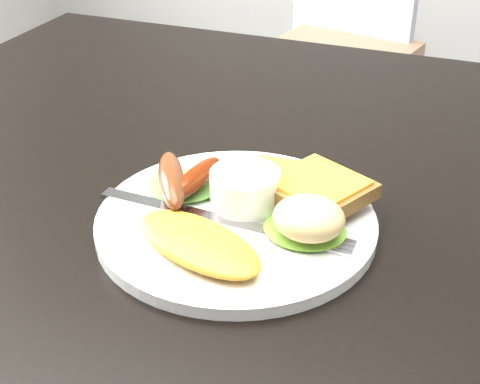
{
  "coord_description": "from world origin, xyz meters",
  "views": [
    {
      "loc": [
        0.13,
        -0.61,
        1.1
      ],
      "look_at": [
        -0.06,
        -0.12,
        0.78
      ],
      "focal_mm": 50.0,
      "sensor_mm": 36.0,
      "label": 1
    }
  ],
  "objects_px": {
    "dining_chair": "(336,56)",
    "dining_table": "(334,188)",
    "person": "(250,27)",
    "plate": "(236,221)"
  },
  "relations": [
    {
      "from": "dining_table",
      "to": "person",
      "type": "distance_m",
      "value": 0.7
    },
    {
      "from": "plate",
      "to": "person",
      "type": "bearing_deg",
      "value": 109.48
    },
    {
      "from": "dining_chair",
      "to": "person",
      "type": "bearing_deg",
      "value": -82.81
    },
    {
      "from": "dining_table",
      "to": "person",
      "type": "bearing_deg",
      "value": 117.86
    },
    {
      "from": "dining_table",
      "to": "person",
      "type": "xyz_separation_m",
      "value": [
        -0.33,
        0.62,
        -0.04
      ]
    },
    {
      "from": "dining_chair",
      "to": "dining_table",
      "type": "bearing_deg",
      "value": -64.49
    },
    {
      "from": "dining_table",
      "to": "dining_chair",
      "type": "distance_m",
      "value": 1.24
    },
    {
      "from": "dining_table",
      "to": "person",
      "type": "relative_size",
      "value": 0.87
    },
    {
      "from": "person",
      "to": "plate",
      "type": "relative_size",
      "value": 5.37
    },
    {
      "from": "person",
      "to": "plate",
      "type": "height_order",
      "value": "person"
    }
  ]
}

